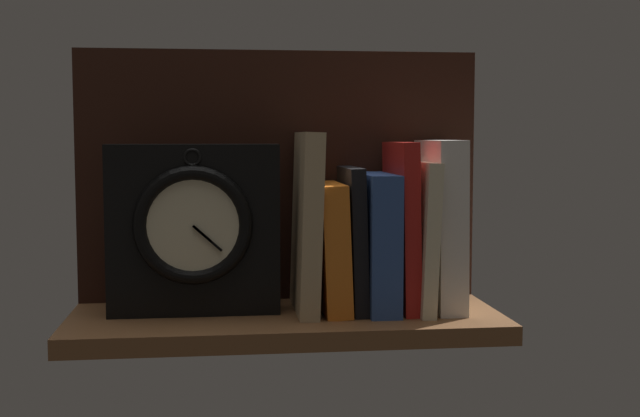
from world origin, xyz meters
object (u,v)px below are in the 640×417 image
book_tan_shortstories (307,222)px  book_white_catcher (440,224)px  book_blue_modern (377,242)px  book_red_requiem (401,226)px  framed_clock (194,229)px  book_black_skeptic (353,239)px  book_orange_pandolfini (331,247)px  book_cream_twain (418,235)px

book_tan_shortstories → book_white_catcher: book_tan_shortstories is taller
book_blue_modern → book_white_catcher: book_white_catcher is taller
book_red_requiem → framed_clock: bearing=-179.6°
book_black_skeptic → book_tan_shortstories: bearing=180.0°
framed_clock → book_black_skeptic: bearing=0.5°
book_black_skeptic → book_orange_pandolfini: bearing=180.0°
book_red_requiem → book_cream_twain: (2.36, 0.00, -1.33)cm
book_red_requiem → book_orange_pandolfini: bearing=180.0°
book_cream_twain → book_white_catcher: 3.50cm
book_orange_pandolfini → book_red_requiem: book_red_requiem is taller
book_blue_modern → book_cream_twain: book_cream_twain is taller
book_orange_pandolfini → book_cream_twain: bearing=0.0°
book_white_catcher → framed_clock: 33.99cm
book_tan_shortstories → book_blue_modern: (9.71, 0.00, -2.82)cm
book_orange_pandolfini → book_cream_twain: 12.28cm
book_cream_twain → book_red_requiem: bearing=180.0°
book_blue_modern → book_white_catcher: (9.01, 0.00, 2.28)cm
book_cream_twain → book_white_catcher: book_white_catcher is taller
book_black_skeptic → book_white_catcher: 12.50cm
book_tan_shortstories → book_cream_twain: 15.67cm
book_cream_twain → framed_clock: 30.83cm
book_cream_twain → framed_clock: framed_clock is taller
book_blue_modern → framed_clock: (-24.97, -0.19, 2.18)cm
book_tan_shortstories → book_blue_modern: bearing=0.0°
book_cream_twain → book_white_catcher: (3.19, 0.00, 1.46)cm
book_orange_pandolfini → book_red_requiem: 10.22cm
book_tan_shortstories → book_cream_twain: (15.54, 0.00, -1.99)cm
book_blue_modern → framed_clock: size_ratio=0.82×
book_orange_pandolfini → book_red_requiem: (9.83, 0.00, 2.81)cm
book_red_requiem → book_cream_twain: 2.71cm
book_red_requiem → book_white_catcher: bearing=0.0°
book_white_catcher → framed_clock: bearing=-179.7°
book_orange_pandolfini → book_blue_modern: book_blue_modern is taller
book_blue_modern → book_cream_twain: size_ratio=0.92×
book_black_skeptic → book_white_catcher: bearing=0.0°
book_red_requiem → book_white_catcher: size_ratio=0.99×
book_blue_modern → book_red_requiem: (3.46, 0.00, 2.16)cm
book_tan_shortstories → framed_clock: size_ratio=1.07×
book_tan_shortstories → book_cream_twain: size_ratio=1.19×
book_black_skeptic → book_white_catcher: size_ratio=0.84×
book_blue_modern → framed_clock: 25.07cm
book_red_requiem → book_cream_twain: size_ratio=1.13×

